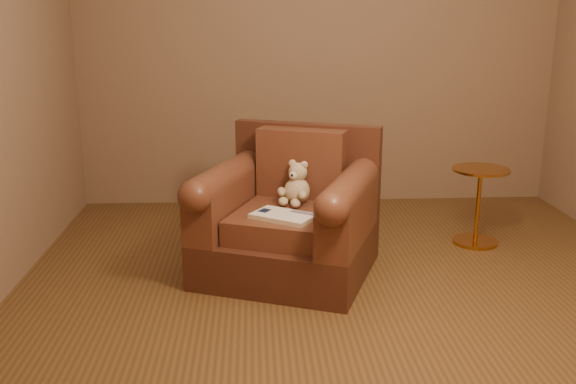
{
  "coord_description": "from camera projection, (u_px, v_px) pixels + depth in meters",
  "views": [
    {
      "loc": [
        -0.56,
        -3.41,
        1.58
      ],
      "look_at": [
        -0.35,
        0.32,
        0.54
      ],
      "focal_mm": 40.0,
      "sensor_mm": 36.0,
      "label": 1
    }
  ],
  "objects": [
    {
      "name": "armchair",
      "position": [
        290.0,
        219.0,
        4.02
      ],
      "size": [
        1.26,
        1.23,
        0.89
      ],
      "rotation": [
        0.0,
        0.0,
        -0.37
      ],
      "color": "#462317",
      "rests_on": "floor"
    },
    {
      "name": "guidebook",
      "position": [
        283.0,
        216.0,
        3.76
      ],
      "size": [
        0.42,
        0.38,
        0.03
      ],
      "rotation": [
        0.0,
        0.0,
        -0.59
      ],
      "color": "beige",
      "rests_on": "armchair"
    },
    {
      "name": "side_table",
      "position": [
        478.0,
        204.0,
        4.51
      ],
      "size": [
        0.39,
        0.39,
        0.55
      ],
      "color": "#BF7F34",
      "rests_on": "floor"
    },
    {
      "name": "teddy_bear",
      "position": [
        296.0,
        187.0,
        4.04
      ],
      "size": [
        0.21,
        0.23,
        0.28
      ],
      "rotation": [
        0.0,
        0.0,
        -0.57
      ],
      "color": "#C9B18C",
      "rests_on": "armchair"
    },
    {
      "name": "floor",
      "position": [
        351.0,
        296.0,
        3.73
      ],
      "size": [
        4.0,
        4.0,
        0.0
      ],
      "primitive_type": "plane",
      "color": "brown",
      "rests_on": "ground"
    }
  ]
}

